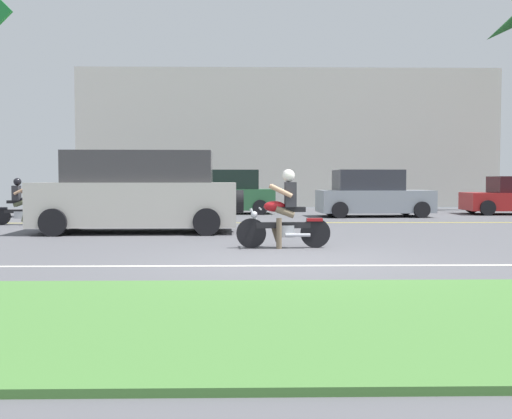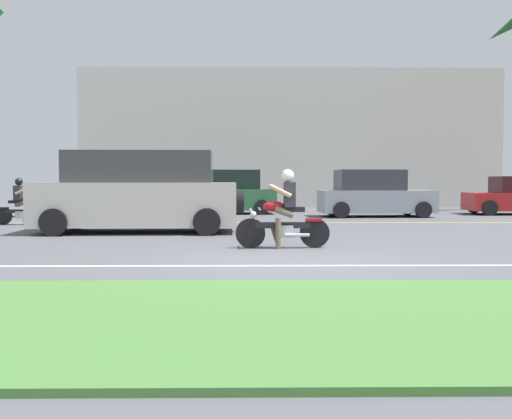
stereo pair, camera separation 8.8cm
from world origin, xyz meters
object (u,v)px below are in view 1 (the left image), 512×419
suv_nearby (138,193)px  parked_car_0 (91,196)px  motorcyclist_distant (20,205)px  motorcyclist (284,215)px  parked_car_2 (372,195)px  parked_car_1 (221,194)px

suv_nearby → parked_car_0: (-3.32, 8.53, -0.29)m
motorcyclist_distant → motorcyclist: bearing=-40.0°
parked_car_2 → motorcyclist_distant: parked_car_2 is taller
suv_nearby → parked_car_0: bearing=111.3°
parked_car_1 → motorcyclist_distant: (-5.56, -5.61, -0.21)m
suv_nearby → motorcyclist_distant: size_ratio=3.15×
parked_car_2 → motorcyclist: bearing=-111.0°
parked_car_2 → motorcyclist_distant: (-10.97, -3.76, -0.19)m
parked_car_0 → motorcyclist_distant: size_ratio=2.31×
suv_nearby → parked_car_1: size_ratio=1.20×
motorcyclist → parked_car_0: motorcyclist is taller
parked_car_0 → parked_car_1: (5.05, -0.38, 0.10)m
parked_car_2 → suv_nearby: bearing=-138.6°
suv_nearby → parked_car_1: bearing=78.0°
suv_nearby → motorcyclist_distant: 4.62m
suv_nearby → parked_car_0: size_ratio=1.36×
motorcyclist → suv_nearby: suv_nearby is taller
parked_car_0 → parked_car_2: bearing=-12.1°
parked_car_0 → motorcyclist_distant: bearing=-94.9°
parked_car_1 → motorcyclist_distant: 7.90m
parked_car_0 → parked_car_1: 5.06m
parked_car_1 → parked_car_2: (5.41, -1.85, -0.01)m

